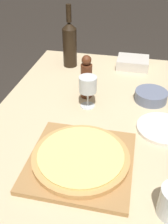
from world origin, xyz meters
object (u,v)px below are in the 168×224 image
Objects in this scene: pizza at (81,157)px; pepper_mill at (86,78)px; wine_glass at (88,86)px; wine_bottle at (70,43)px; small_bowl at (151,96)px.

pizza is 1.59× the size of pepper_mill.
wine_glass is at bearing 97.78° from pizza.
pepper_mill reaches higher than wine_glass.
pizza is at bearing -72.67° from wine_bottle.
wine_bottle reaches higher than small_bowl.
wine_bottle is at bearing 147.76° from small_bowl.
small_bowl reaches higher than pizza.
pepper_mill is (-0.07, 0.42, 0.07)m from pizza.
pizza is 2.24× the size of wine_glass.
pepper_mill is 0.31m from small_bowl.
wine_glass is (0.02, -0.08, 0.01)m from pepper_mill.
pizza is 0.78m from wine_bottle.
small_bowl is at bearing 63.45° from pizza.
pepper_mill is (0.16, -0.32, -0.03)m from wine_bottle.
wine_bottle is at bearing 116.95° from pepper_mill.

